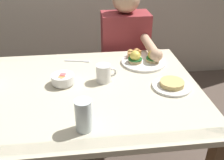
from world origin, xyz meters
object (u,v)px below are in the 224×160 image
(fork, at_px, (79,61))
(fruit_bowl, at_px, (63,79))
(diner_person, at_px, (126,54))
(water_glass_far, at_px, (84,117))
(coffee_mug, at_px, (104,73))
(side_plate, at_px, (172,85))
(dining_table, at_px, (84,106))
(eggs_benedict_plate, at_px, (143,59))

(fork, bearing_deg, fruit_bowl, -106.77)
(fork, relative_size, diner_person, 0.14)
(water_glass_far, bearing_deg, diner_person, 70.53)
(fork, distance_m, water_glass_far, 0.64)
(diner_person, bearing_deg, coffee_mug, -111.47)
(coffee_mug, xyz_separation_m, side_plate, (0.34, -0.11, -0.04))
(dining_table, relative_size, fruit_bowl, 10.00)
(fruit_bowl, bearing_deg, eggs_benedict_plate, 22.94)
(eggs_benedict_plate, xyz_separation_m, side_plate, (0.08, -0.30, -0.01))
(coffee_mug, relative_size, diner_person, 0.10)
(fruit_bowl, bearing_deg, fork, 73.23)
(fork, xyz_separation_m, side_plate, (0.47, -0.37, 0.01))
(dining_table, relative_size, water_glass_far, 8.75)
(eggs_benedict_plate, distance_m, side_plate, 0.31)
(side_plate, bearing_deg, coffee_mug, 162.60)
(fork, height_order, side_plate, side_plate)
(eggs_benedict_plate, height_order, fork, eggs_benedict_plate)
(dining_table, height_order, fruit_bowl, fruit_bowl)
(diner_person, bearing_deg, fork, -141.58)
(fruit_bowl, xyz_separation_m, side_plate, (0.55, -0.10, -0.02))
(eggs_benedict_plate, relative_size, side_plate, 1.35)
(dining_table, bearing_deg, side_plate, -5.26)
(coffee_mug, bearing_deg, water_glass_far, -106.54)
(fruit_bowl, height_order, diner_person, diner_person)
(side_plate, bearing_deg, diner_person, 101.31)
(dining_table, xyz_separation_m, water_glass_far, (0.00, -0.31, 0.17))
(eggs_benedict_plate, bearing_deg, dining_table, -145.36)
(coffee_mug, height_order, diner_person, diner_person)
(fruit_bowl, relative_size, fork, 0.77)
(eggs_benedict_plate, xyz_separation_m, water_glass_far, (-0.37, -0.57, 0.04))
(fork, bearing_deg, diner_person, 38.42)
(coffee_mug, distance_m, fork, 0.30)
(dining_table, height_order, water_glass_far, water_glass_far)
(dining_table, distance_m, water_glass_far, 0.36)
(coffee_mug, relative_size, fork, 0.72)
(fruit_bowl, relative_size, water_glass_far, 0.87)
(eggs_benedict_plate, xyz_separation_m, coffee_mug, (-0.26, -0.19, 0.03))
(coffee_mug, bearing_deg, fruit_bowl, -177.98)
(eggs_benedict_plate, xyz_separation_m, fork, (-0.39, 0.07, -0.02))
(fruit_bowl, xyz_separation_m, coffee_mug, (0.22, 0.01, 0.02))
(water_glass_far, distance_m, side_plate, 0.53)
(coffee_mug, height_order, fork, coffee_mug)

